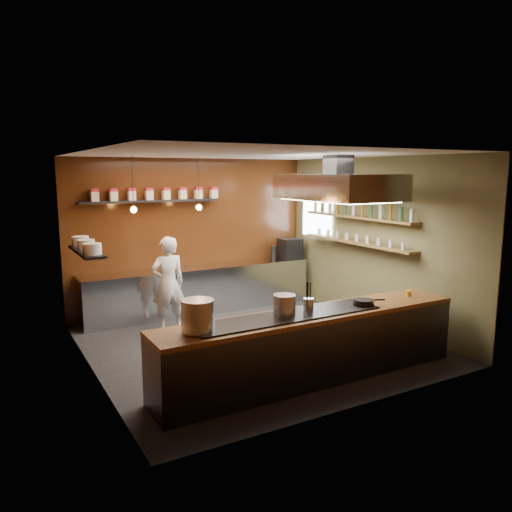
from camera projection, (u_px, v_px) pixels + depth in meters
floor at (254, 344)px, 8.04m from camera, size 5.00×5.00×0.00m
back_wall at (193, 235)px, 9.94m from camera, size 5.00×0.00×5.00m
left_wall at (89, 267)px, 6.59m from camera, size 0.00×5.00×5.00m
right_wall at (375, 241)px, 9.00m from camera, size 0.00×5.00×5.00m
ceiling at (254, 154)px, 7.55m from camera, size 5.00×5.00×0.00m
window_pane at (317, 213)px, 10.37m from camera, size 0.00×1.00×1.00m
prep_counter at (201, 289)px, 9.83m from camera, size 4.60×0.65×0.90m
pass_counter at (313, 346)px, 6.59m from camera, size 4.40×0.72×0.94m
tin_shelf at (150, 201)px, 9.27m from camera, size 2.60×0.26×0.04m
plate_shelf at (86, 251)px, 7.51m from camera, size 0.30×1.40×0.04m
bottle_shelf_upper at (358, 217)px, 9.11m from camera, size 0.26×2.80×0.04m
bottle_shelf_lower at (357, 242)px, 9.19m from camera, size 0.26×2.80×0.04m
extractor_hood at (338, 187)px, 7.91m from camera, size 1.20×2.00×0.72m
pendant_left at (133, 207)px, 8.47m from camera, size 0.10×0.10×0.95m
pendant_right at (199, 204)px, 9.05m from camera, size 0.10×0.10×0.95m
storage_tins at (158, 194)px, 9.32m from camera, size 2.43×0.13×0.22m
plate_stacks at (86, 245)px, 7.50m from camera, size 0.26×1.16×0.16m
bottles at (358, 209)px, 9.09m from camera, size 0.06×2.66×0.24m
wine_glasses at (357, 238)px, 9.18m from camera, size 0.07×2.37×0.13m
stockpot_large at (198, 315)px, 5.67m from camera, size 0.47×0.47×0.37m
stockpot_small at (284, 305)px, 6.30m from camera, size 0.34×0.34×0.27m
utensil_crock at (308, 305)px, 6.49m from camera, size 0.14×0.14×0.17m
frying_pan at (364, 302)px, 6.82m from camera, size 0.45×0.29×0.07m
butter_jar at (408, 293)px, 7.38m from camera, size 0.11×0.11×0.08m
espresso_machine at (290, 248)px, 10.74m from camera, size 0.43×0.41×0.42m
chef at (168, 284)px, 8.62m from camera, size 0.61×0.41×1.65m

